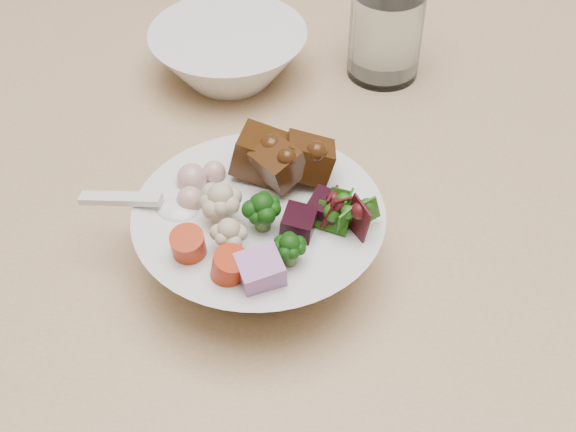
{
  "coord_description": "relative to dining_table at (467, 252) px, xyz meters",
  "views": [
    {
      "loc": [
        -0.02,
        -0.54,
        1.14
      ],
      "look_at": [
        -0.17,
        -0.16,
        0.74
      ],
      "focal_mm": 50.0,
      "sensor_mm": 36.0,
      "label": 1
    }
  ],
  "objects": [
    {
      "name": "dining_table",
      "position": [
        0.0,
        0.0,
        0.0
      ],
      "size": [
        1.56,
        1.08,
        0.67
      ],
      "rotation": [
        0.0,
        0.0,
        0.2
      ],
      "color": "tan",
      "rests_on": "ground"
    },
    {
      "name": "chair_far",
      "position": [
        0.0,
        0.63,
        -0.11
      ],
      "size": [
        0.55,
        0.55,
        0.88
      ],
      "rotation": [
        0.0,
        0.0,
        0.47
      ],
      "color": "tan",
      "rests_on": "ground"
    },
    {
      "name": "food_bowl",
      "position": [
        -0.15,
        -0.13,
        0.1
      ],
      "size": [
        0.19,
        0.19,
        0.1
      ],
      "color": "white",
      "rests_on": "dining_table"
    },
    {
      "name": "soup_spoon",
      "position": [
        -0.22,
        -0.16,
        0.12
      ],
      "size": [
        0.1,
        0.03,
        0.02
      ],
      "rotation": [
        0.0,
        0.0,
        0.15
      ],
      "color": "white",
      "rests_on": "food_bowl"
    },
    {
      "name": "water_glass",
      "position": [
        -0.13,
        0.15,
        0.13
      ],
      "size": [
        0.07,
        0.07,
        0.12
      ],
      "color": "white",
      "rests_on": "dining_table"
    },
    {
      "name": "side_bowl",
      "position": [
        -0.27,
        0.09,
        0.09
      ],
      "size": [
        0.16,
        0.16,
        0.05
      ],
      "primitive_type": null,
      "color": "white",
      "rests_on": "dining_table"
    }
  ]
}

